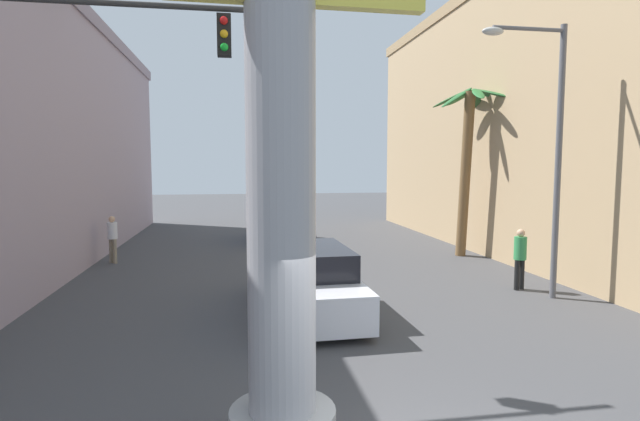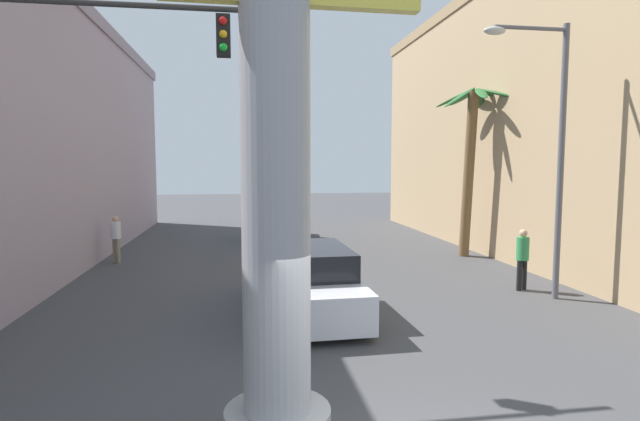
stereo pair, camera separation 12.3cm
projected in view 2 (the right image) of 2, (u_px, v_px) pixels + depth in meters
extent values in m
plane|color=#424244|center=(296.00, 280.00, 15.06)|extent=(91.41, 91.41, 0.00)
cube|color=tan|center=(553.00, 126.00, 20.07)|extent=(6.46, 23.10, 10.10)
cylinder|color=#9E9EA3|center=(275.00, 80.00, 5.36)|extent=(0.76, 0.76, 8.79)
cylinder|color=#59595E|center=(561.00, 164.00, 12.71)|extent=(0.16, 0.16, 6.98)
cylinder|color=#59595E|center=(531.00, 28.00, 12.26)|extent=(1.92, 0.10, 0.10)
ellipsoid|color=beige|center=(495.00, 31.00, 12.12)|extent=(0.56, 0.28, 0.20)
cylinder|color=#333333|center=(107.00, 4.00, 8.30)|extent=(5.40, 0.10, 0.10)
cube|color=black|center=(223.00, 36.00, 8.63)|extent=(0.24, 0.24, 0.70)
sphere|color=red|center=(223.00, 21.00, 8.48)|extent=(0.14, 0.14, 0.14)
sphere|color=yellow|center=(223.00, 34.00, 8.50)|extent=(0.14, 0.14, 0.14)
sphere|color=green|center=(223.00, 47.00, 8.52)|extent=(0.14, 0.14, 0.14)
cylinder|color=black|center=(267.00, 283.00, 13.32)|extent=(0.24, 0.65, 0.64)
cylinder|color=black|center=(333.00, 281.00, 13.64)|extent=(0.24, 0.65, 0.64)
cylinder|color=black|center=(280.00, 323.00, 9.99)|extent=(0.24, 0.65, 0.64)
cylinder|color=black|center=(366.00, 318.00, 10.32)|extent=(0.24, 0.65, 0.64)
cube|color=silver|center=(310.00, 289.00, 11.80)|extent=(2.01, 4.91, 0.80)
cube|color=black|center=(310.00, 259.00, 11.73)|extent=(1.80, 2.72, 0.60)
cylinder|color=black|center=(266.00, 229.00, 24.54)|extent=(0.26, 0.65, 0.64)
cylinder|color=black|center=(303.00, 229.00, 24.70)|extent=(0.26, 0.65, 0.64)
cylinder|color=black|center=(265.00, 238.00, 21.60)|extent=(0.26, 0.65, 0.64)
cylinder|color=black|center=(307.00, 237.00, 21.76)|extent=(0.26, 0.65, 0.64)
cube|color=navy|center=(285.00, 228.00, 23.13)|extent=(2.20, 4.36, 0.80)
cube|color=black|center=(285.00, 213.00, 23.06)|extent=(1.92, 2.45, 0.60)
cylinder|color=brown|center=(43.00, 130.00, 13.85)|extent=(0.43, 0.43, 8.90)
cylinder|color=brown|center=(468.00, 175.00, 18.61)|extent=(0.39, 0.87, 6.18)
ellipsoid|color=#25602D|center=(496.00, 97.00, 18.55)|extent=(1.52, 0.45, 0.65)
ellipsoid|color=#305D2D|center=(480.00, 100.00, 19.09)|extent=(1.12, 1.41, 0.78)
ellipsoid|color=#30682D|center=(463.00, 98.00, 19.08)|extent=(0.78, 1.57, 0.54)
ellipsoid|color=#305E2D|center=(455.00, 98.00, 18.68)|extent=(1.45, 1.07, 0.74)
ellipsoid|color=#255E2D|center=(460.00, 97.00, 18.08)|extent=(1.45, 0.70, 0.88)
ellipsoid|color=#25642D|center=(481.00, 93.00, 17.61)|extent=(0.75, 1.54, 0.65)
ellipsoid|color=#2A622D|center=(496.00, 93.00, 17.78)|extent=(1.09, 1.49, 0.56)
cylinder|color=gray|center=(118.00, 251.00, 17.72)|extent=(0.14, 0.14, 0.87)
cylinder|color=gray|center=(115.00, 250.00, 17.82)|extent=(0.14, 0.14, 0.87)
cylinder|color=silver|center=(116.00, 230.00, 17.71)|extent=(0.48, 0.48, 0.59)
sphere|color=tan|center=(115.00, 219.00, 17.67)|extent=(0.22, 0.22, 0.22)
cylinder|color=black|center=(519.00, 275.00, 13.80)|extent=(0.14, 0.14, 0.85)
cylinder|color=black|center=(524.00, 275.00, 13.90)|extent=(0.14, 0.14, 0.85)
cylinder|color=#338C4C|center=(523.00, 249.00, 13.78)|extent=(0.43, 0.43, 0.64)
sphere|color=tan|center=(523.00, 233.00, 13.74)|extent=(0.22, 0.22, 0.22)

